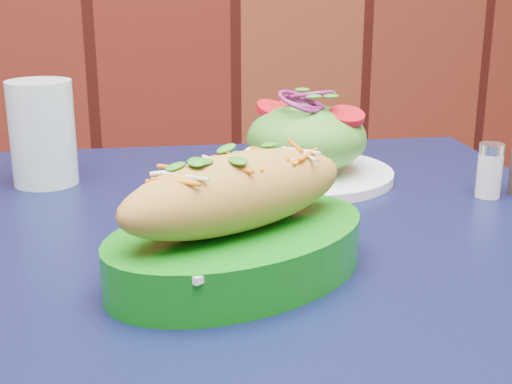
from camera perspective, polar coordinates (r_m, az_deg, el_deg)
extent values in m
cube|color=black|center=(0.75, -1.36, -4.42)|extent=(0.89, 0.89, 0.03)
cylinder|color=black|center=(1.28, 12.18, -13.80)|extent=(0.04, 0.04, 0.72)
cube|color=white|center=(0.63, -1.44, -3.18)|extent=(0.22, 0.19, 0.01)
ellipsoid|color=gold|center=(0.62, -1.47, 0.02)|extent=(0.25, 0.17, 0.07)
cylinder|color=white|center=(0.94, 4.01, 1.44)|extent=(0.23, 0.23, 0.01)
ellipsoid|color=#4C992D|center=(0.93, 4.07, 4.34)|extent=(0.16, 0.16, 0.09)
cylinder|color=#B80D1A|center=(0.90, 7.27, 6.38)|extent=(0.05, 0.05, 0.01)
cylinder|color=#B80D1A|center=(0.94, 1.38, 6.89)|extent=(0.05, 0.05, 0.01)
cylinder|color=#B80D1A|center=(0.96, 3.20, 7.14)|extent=(0.05, 0.05, 0.01)
torus|color=#861D69|center=(0.92, 4.13, 7.26)|extent=(0.06, 0.06, 0.01)
torus|color=#861D69|center=(0.92, 4.14, 7.50)|extent=(0.06, 0.06, 0.01)
torus|color=#861D69|center=(0.91, 4.14, 7.75)|extent=(0.06, 0.06, 0.01)
torus|color=#861D69|center=(0.91, 4.15, 8.00)|extent=(0.06, 0.06, 0.01)
cylinder|color=silver|center=(0.94, -16.71, 4.55)|extent=(0.08, 0.08, 0.13)
cylinder|color=white|center=(0.90, 18.15, 1.28)|extent=(0.03, 0.03, 0.05)
cylinder|color=silver|center=(0.89, 18.35, 3.32)|extent=(0.03, 0.03, 0.01)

